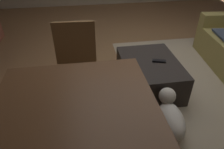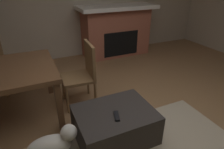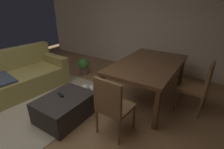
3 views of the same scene
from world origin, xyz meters
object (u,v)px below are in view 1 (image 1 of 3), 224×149
Objects in this scene: dining_chair_west at (76,62)px; small_dog at (171,115)px; ottoman_coffee_table at (149,75)px; tv_remote at (159,61)px.

small_dog is (0.61, 0.88, -0.34)m from dining_chair_west.
dining_chair_west is 1.74× the size of small_dog.
ottoman_coffee_table is 0.94m from dining_chair_west.
ottoman_coffee_table is at bearing 96.01° from dining_chair_west.
tv_remote is at bearing 171.82° from small_dog.
ottoman_coffee_table is 5.52× the size of tv_remote.
tv_remote reaches higher than ottoman_coffee_table.
dining_chair_west reaches higher than tv_remote.
small_dog is (0.68, -0.10, -0.21)m from tv_remote.
small_dog is at bearing 10.08° from tv_remote.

